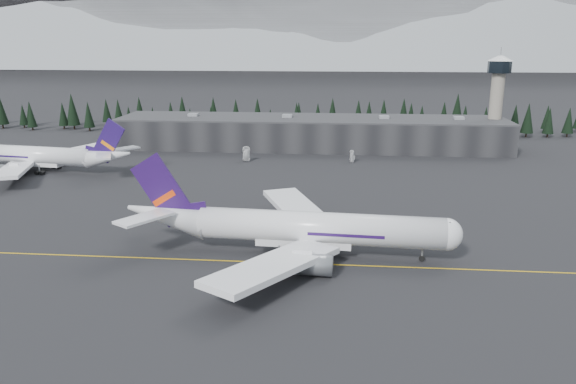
# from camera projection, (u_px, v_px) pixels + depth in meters

# --- Properties ---
(ground) EXTENTS (1400.00, 1400.00, 0.00)m
(ground) POSITION_uv_depth(u_px,v_px,m) (279.00, 259.00, 116.42)
(ground) COLOR black
(ground) RESTS_ON ground
(taxiline) EXTENTS (400.00, 0.40, 0.02)m
(taxiline) POSITION_uv_depth(u_px,v_px,m) (278.00, 263.00, 114.50)
(taxiline) COLOR gold
(taxiline) RESTS_ON ground
(terminal) EXTENTS (160.00, 30.00, 12.60)m
(terminal) POSITION_uv_depth(u_px,v_px,m) (311.00, 132.00, 234.82)
(terminal) COLOR black
(terminal) RESTS_ON ground
(control_tower) EXTENTS (10.00, 10.00, 37.70)m
(control_tower) POSITION_uv_depth(u_px,v_px,m) (497.00, 92.00, 226.55)
(control_tower) COLOR gray
(control_tower) RESTS_ON ground
(treeline) EXTENTS (360.00, 20.00, 15.00)m
(treeline) POSITION_uv_depth(u_px,v_px,m) (315.00, 118.00, 270.05)
(treeline) COLOR black
(treeline) RESTS_ON ground
(mountain_ridge) EXTENTS (4400.00, 900.00, 420.00)m
(mountain_ridge) POSITION_uv_depth(u_px,v_px,m) (335.00, 63.00, 1076.94)
(mountain_ridge) COLOR white
(mountain_ridge) RESTS_ON ground
(jet_main) EXTENTS (71.59, 65.94, 21.04)m
(jet_main) POSITION_uv_depth(u_px,v_px,m) (290.00, 227.00, 117.83)
(jet_main) COLOR white
(jet_main) RESTS_ON ground
(jet_parked) EXTENTS (65.18, 59.80, 19.23)m
(jet_parked) POSITION_uv_depth(u_px,v_px,m) (43.00, 156.00, 191.96)
(jet_parked) COLOR white
(jet_parked) RESTS_ON ground
(gse_vehicle_a) EXTENTS (2.86, 5.85, 1.60)m
(gse_vehicle_a) POSITION_uv_depth(u_px,v_px,m) (247.00, 159.00, 209.12)
(gse_vehicle_a) COLOR silver
(gse_vehicle_a) RESTS_ON ground
(gse_vehicle_b) EXTENTS (4.98, 4.04, 1.59)m
(gse_vehicle_b) POSITION_uv_depth(u_px,v_px,m) (352.00, 160.00, 207.39)
(gse_vehicle_b) COLOR silver
(gse_vehicle_b) RESTS_ON ground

